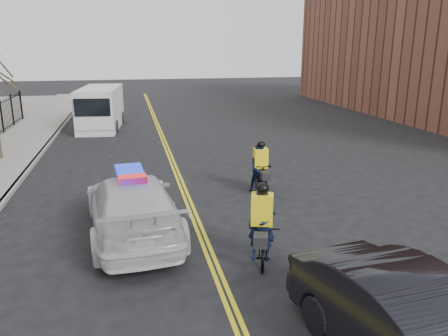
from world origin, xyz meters
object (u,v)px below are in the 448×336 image
dark_sedan (418,335)px  cyclist_near (261,233)px  cyclist_far (260,172)px  police_cruiser (132,205)px  cargo_van (100,109)px

dark_sedan → cyclist_near: bearing=95.5°
cyclist_near → cyclist_far: bearing=92.1°
police_cruiser → cargo_van: cargo_van is taller
cyclist_far → cargo_van: bearing=115.6°
cyclist_far → cyclist_near: bearing=-104.7°
dark_sedan → police_cruiser: bearing=113.2°
cyclist_near → cyclist_far: 5.21m
cargo_van → cyclist_near: bearing=-70.8°
police_cruiser → dark_sedan: size_ratio=1.18×
cyclist_near → cyclist_far: cyclist_near is taller
cargo_van → cyclist_far: bearing=-60.9°
police_cruiser → dark_sedan: (4.13, -6.56, -0.01)m
cargo_van → cyclist_far: size_ratio=3.38×
dark_sedan → cargo_van: 24.08m
police_cruiser → cargo_van: size_ratio=0.95×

